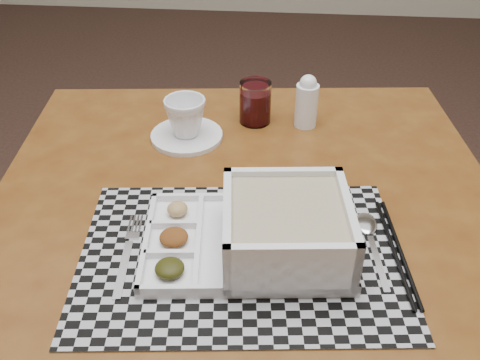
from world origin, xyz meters
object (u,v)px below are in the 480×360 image
object	(u,v)px
cup	(185,117)
creamer_bottle	(307,102)
serving_tray	(275,233)
dining_table	(246,235)
juice_glass	(255,104)

from	to	relation	value
cup	creamer_bottle	xyz separation A→B (m)	(0.25, 0.08, 0.01)
serving_tray	cup	size ratio (longest dim) A/B	3.97
dining_table	juice_glass	bearing A→B (deg)	90.99
cup	juice_glass	distance (m)	0.16
serving_tray	juice_glass	bearing A→B (deg)	97.99
serving_tray	cup	xyz separation A→B (m)	(-0.20, 0.33, 0.01)
juice_glass	cup	bearing A→B (deg)	-148.97
cup	juice_glass	xyz separation A→B (m)	(0.14, 0.08, -0.01)
cup	creamer_bottle	size ratio (longest dim) A/B	0.73
serving_tray	cup	world-z (taller)	serving_tray
dining_table	serving_tray	distance (m)	0.17
creamer_bottle	dining_table	bearing A→B (deg)	-109.79
serving_tray	cup	bearing A→B (deg)	120.58
dining_table	cup	xyz separation A→B (m)	(-0.14, 0.21, 0.12)
dining_table	cup	distance (m)	0.28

